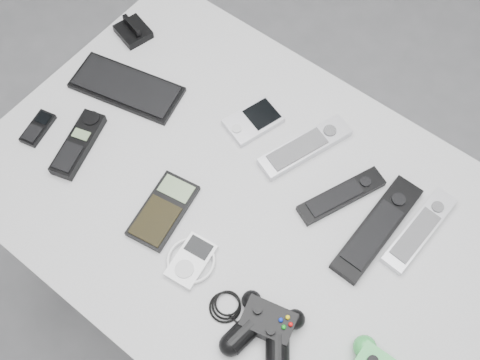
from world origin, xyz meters
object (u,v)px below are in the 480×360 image
Objects in this scene: pda at (253,121)px; remote_black_b at (378,228)px; remote_black_a at (341,195)px; mp3_player at (191,260)px; mobile_phone at (38,128)px; controller_black at (265,328)px; remote_silver_b at (420,230)px; remote_silver_a at (305,147)px; cordless_handset at (78,144)px; desk at (259,222)px; calculator at (163,210)px; pda_keyboard at (127,87)px.

pda is 0.47× the size of remote_black_b.
mp3_player is at bearing -94.20° from remote_black_a.
mobile_phone is 0.38× the size of controller_black.
mp3_player is at bearing -130.56° from remote_silver_b.
controller_black reaches higher than remote_silver_b.
remote_silver_a is at bearing 164.55° from remote_black_b.
desk is at bearing 0.14° from cordless_handset.
desk is at bearing -110.17° from remote_black_a.
mobile_phone is (-0.62, -0.27, -0.00)m from remote_black_a.
desk is 11.52× the size of mp3_player.
mp3_player is (0.10, -0.33, -0.00)m from pda.
mobile_phone is 0.35m from calculator.
desk is 0.19m from remote_black_a.
cordless_handset is 0.36m from mp3_player.
remote_black_a reaches higher than desk.
remote_black_b is at bearing 40.82° from mp3_player.
remote_silver_a is 0.33m from calculator.
controller_black is at bearing -21.81° from calculator.
pda reaches higher than calculator.
remote_black_a is (0.13, -0.05, -0.00)m from remote_silver_a.
cordless_handset is at bearing -95.45° from pda_keyboard.
remote_silver_b is 0.74m from cordless_handset.
controller_black reaches higher than calculator.
remote_silver_b is (0.70, 0.10, 0.00)m from pda_keyboard.
remote_black_b is at bearing 9.16° from pda.
remote_black_b reaches higher than mobile_phone.
remote_silver_a is at bearing 54.77° from calculator.
calculator is at bearing -75.23° from pda.
desk is 0.21m from calculator.
remote_silver_a reaches higher than remote_silver_b.
remote_silver_a is at bearing 24.04° from pda.
remote_silver_b is at bearing 56.21° from controller_black.
controller_black is at bearing -106.33° from remote_silver_b.
pda is at bearing 99.51° from mp3_player.
mp3_player is (0.36, -0.05, -0.00)m from cordless_handset.
calculator reaches higher than desk.
remote_silver_b is 2.36× the size of mobile_phone.
mobile_phone is (-0.78, -0.30, -0.00)m from remote_silver_b.
controller_black is at bearing -24.14° from cordless_handset.
remote_black_a is at bearing 170.98° from remote_black_b.
remote_silver_b reaches higher than desk.
remote_silver_b is 1.28× the size of calculator.
pda is at bearing 131.02° from desk.
remote_silver_b is 0.46m from mp3_player.
remote_black_b is (0.21, 0.11, 0.08)m from desk.
remote_silver_a reaches higher than calculator.
remote_black_a is (0.12, 0.12, 0.08)m from desk.
pda is 0.36m from remote_black_b.
remote_black_b is 1.22× the size of remote_silver_b.
remote_black_b is at bearing 12.98° from remote_black_a.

